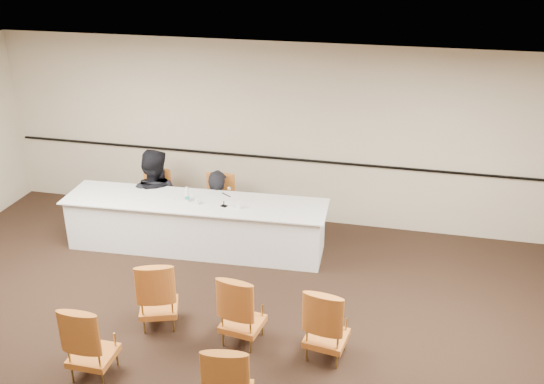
{
  "coord_description": "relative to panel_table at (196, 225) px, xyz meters",
  "views": [
    {
      "loc": [
        1.85,
        -5.19,
        4.65
      ],
      "look_at": [
        0.02,
        2.6,
        1.09
      ],
      "focal_mm": 40.0,
      "sensor_mm": 36.0,
      "label": 1
    }
  ],
  "objects": [
    {
      "name": "wall_back",
      "position": [
        1.19,
        1.36,
        1.1
      ],
      "size": [
        10.0,
        0.04,
        3.0
      ],
      "primitive_type": "cube",
      "color": "#C1AD98",
      "rests_on": "ground"
    },
    {
      "name": "ceiling",
      "position": [
        1.19,
        -2.64,
        2.6
      ],
      "size": [
        10.0,
        10.0,
        0.0
      ],
      "primitive_type": "plane",
      "rotation": [
        3.14,
        0.0,
        0.0
      ],
      "color": "white",
      "rests_on": "ground"
    },
    {
      "name": "aud_chair_back_left",
      "position": [
        -0.13,
        -3.01,
        0.07
      ],
      "size": [
        0.5,
        0.5,
        0.95
      ],
      "primitive_type": null,
      "rotation": [
        0.0,
        0.0,
        -0.0
      ],
      "color": "orange",
      "rests_on": "ground"
    },
    {
      "name": "panelist_main",
      "position": [
        0.17,
        0.6,
        -0.15
      ],
      "size": [
        0.64,
        0.45,
        1.67
      ],
      "primitive_type": "imported",
      "rotation": [
        0.0,
        0.0,
        3.05
      ],
      "color": "black",
      "rests_on": "ground"
    },
    {
      "name": "floor",
      "position": [
        1.19,
        -2.64,
        -0.4
      ],
      "size": [
        10.0,
        10.0,
        0.0
      ],
      "primitive_type": "plane",
      "color": "black",
      "rests_on": "ground"
    },
    {
      "name": "panel_table",
      "position": [
        0.0,
        0.0,
        0.0
      ],
      "size": [
        4.06,
        1.11,
        0.81
      ],
      "primitive_type": null,
      "rotation": [
        0.0,
        0.0,
        0.05
      ],
      "color": "silver",
      "rests_on": "ground"
    },
    {
      "name": "water_bottle",
      "position": [
        -0.1,
        -0.03,
        0.52
      ],
      "size": [
        0.08,
        0.08,
        0.23
      ],
      "primitive_type": null,
      "rotation": [
        0.0,
        0.0,
        -0.1
      ],
      "color": "teal",
      "rests_on": "panel_table"
    },
    {
      "name": "drinking_glass",
      "position": [
        0.08,
        -0.11,
        0.45
      ],
      "size": [
        0.07,
        0.07,
        0.1
      ],
      "primitive_type": "cylinder",
      "rotation": [
        0.0,
        0.0,
        -0.09
      ],
      "color": "silver",
      "rests_on": "panel_table"
    },
    {
      "name": "aud_chair_front_mid",
      "position": [
        1.33,
        -2.06,
        0.07
      ],
      "size": [
        0.57,
        0.57,
        0.95
      ],
      "primitive_type": null,
      "rotation": [
        0.0,
        0.0,
        -0.14
      ],
      "color": "orange",
      "rests_on": "ground"
    },
    {
      "name": "aud_chair_back_mid",
      "position": [
        1.53,
        -3.27,
        0.07
      ],
      "size": [
        0.57,
        0.57,
        0.95
      ],
      "primitive_type": null,
      "rotation": [
        0.0,
        0.0,
        0.15
      ],
      "color": "orange",
      "rests_on": "ground"
    },
    {
      "name": "microphone",
      "position": [
        0.5,
        -0.09,
        0.54
      ],
      "size": [
        0.15,
        0.22,
        0.27
      ],
      "primitive_type": null,
      "rotation": [
        0.0,
        0.0,
        -0.32
      ],
      "color": "black",
      "rests_on": "panel_table"
    },
    {
      "name": "panelist_main_chair",
      "position": [
        0.17,
        0.6,
        0.07
      ],
      "size": [
        0.52,
        0.52,
        0.95
      ],
      "primitive_type": null,
      "rotation": [
        0.0,
        0.0,
        0.05
      ],
      "color": "orange",
      "rests_on": "ground"
    },
    {
      "name": "wall_rail",
      "position": [
        1.19,
        1.32,
        0.7
      ],
      "size": [
        9.8,
        0.04,
        0.03
      ],
      "primitive_type": "cube",
      "color": "black",
      "rests_on": "wall_back"
    },
    {
      "name": "coffee_cup",
      "position": [
        0.73,
        -0.11,
        0.46
      ],
      "size": [
        0.1,
        0.1,
        0.12
      ],
      "primitive_type": "cylinder",
      "rotation": [
        0.0,
        0.0,
        0.4
      ],
      "color": "white",
      "rests_on": "panel_table"
    },
    {
      "name": "panelist_second",
      "position": [
        -0.91,
        0.54,
        -0.0
      ],
      "size": [
        0.95,
        0.75,
        1.93
      ],
      "primitive_type": "imported",
      "rotation": [
        0.0,
        0.0,
        3.17
      ],
      "color": "black",
      "rests_on": "ground"
    },
    {
      "name": "panelist_second_chair",
      "position": [
        -0.91,
        0.54,
        0.07
      ],
      "size": [
        0.52,
        0.52,
        0.95
      ],
      "primitive_type": null,
      "rotation": [
        0.0,
        0.0,
        0.05
      ],
      "color": "orange",
      "rests_on": "ground"
    },
    {
      "name": "papers",
      "position": [
        0.58,
        -0.04,
        0.41
      ],
      "size": [
        0.32,
        0.24,
        0.0
      ],
      "primitive_type": "cube",
      "rotation": [
        0.0,
        0.0,
        -0.07
      ],
      "color": "white",
      "rests_on": "panel_table"
    },
    {
      "name": "aud_chair_front_left",
      "position": [
        0.22,
        -1.98,
        0.07
      ],
      "size": [
        0.64,
        0.64,
        0.95
      ],
      "primitive_type": null,
      "rotation": [
        0.0,
        0.0,
        0.33
      ],
      "color": "orange",
      "rests_on": "ground"
    },
    {
      "name": "aud_chair_front_right",
      "position": [
        2.35,
        -2.1,
        0.07
      ],
      "size": [
        0.57,
        0.57,
        0.95
      ],
      "primitive_type": null,
      "rotation": [
        0.0,
        0.0,
        -0.15
      ],
      "color": "orange",
      "rests_on": "ground"
    }
  ]
}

